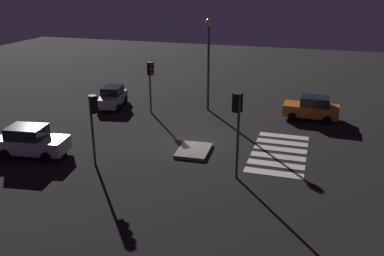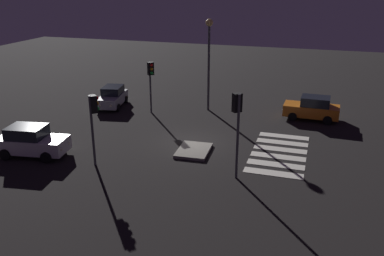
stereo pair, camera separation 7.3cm
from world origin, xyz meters
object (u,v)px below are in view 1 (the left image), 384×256
object	(u,v)px
car_white	(31,141)
traffic_light_north	(150,75)
car_silver	(112,97)
traffic_light_west	(94,113)
traffic_light_south	(237,115)
traffic_island	(194,151)
street_lamp	(209,48)
car_orange	(312,108)

from	to	relation	value
car_white	traffic_light_north	xyz separation A→B (m)	(9.61, -3.61, 2.14)
car_white	traffic_light_north	bearing A→B (deg)	61.14
car_silver	traffic_light_north	distance (m)	4.39
car_silver	traffic_light_west	size ratio (longest dim) A/B	0.98
car_white	traffic_light_south	xyz separation A→B (m)	(0.80, -11.99, 2.56)
car_white	traffic_light_south	distance (m)	12.29
traffic_island	street_lamp	xyz separation A→B (m)	(8.45, 1.41, 4.76)
car_orange	street_lamp	bearing A→B (deg)	1.95
traffic_island	traffic_light_west	xyz separation A→B (m)	(-3.26, 4.65, 2.95)
traffic_light_west	traffic_light_north	world-z (taller)	traffic_light_west
traffic_light_west	car_white	bearing A→B (deg)	132.07
car_white	traffic_light_west	world-z (taller)	traffic_light_west
traffic_light_north	traffic_island	bearing A→B (deg)	-4.00
car_orange	traffic_light_west	world-z (taller)	traffic_light_west
car_orange	car_white	xyz separation A→B (m)	(-11.76, 15.45, 0.03)
traffic_light_north	street_lamp	distance (m)	4.83
car_orange	traffic_light_south	world-z (taller)	traffic_light_south
car_white	traffic_light_south	world-z (taller)	traffic_light_south
car_silver	traffic_light_west	distance (m)	11.41
car_orange	traffic_light_west	size ratio (longest dim) A/B	1.01
car_orange	traffic_light_north	distance (m)	12.23
traffic_island	traffic_light_west	bearing A→B (deg)	125.07
traffic_island	car_silver	world-z (taller)	car_silver
street_lamp	traffic_light_south	bearing A→B (deg)	-157.86
traffic_island	car_silver	size ratio (longest dim) A/B	0.66
traffic_island	traffic_light_south	distance (m)	5.18
car_white	street_lamp	xyz separation A→B (m)	(11.75, -7.53, 3.97)
traffic_island	street_lamp	distance (m)	9.80
traffic_light_west	traffic_light_south	bearing A→B (deg)	-42.83
traffic_light_north	street_lamp	world-z (taller)	street_lamp
traffic_island	car_silver	xyz separation A→B (m)	(7.02, 9.06, 0.71)
car_silver	traffic_light_south	xyz separation A→B (m)	(-9.52, -12.10, 2.65)
traffic_light_north	car_orange	bearing A→B (deg)	56.04
car_orange	car_silver	world-z (taller)	car_orange
car_orange	car_silver	size ratio (longest dim) A/B	1.04
car_silver	traffic_light_north	world-z (taller)	traffic_light_north
car_silver	traffic_light_west	xyz separation A→B (m)	(-10.28, -4.41, 2.24)
traffic_light_south	traffic_light_west	bearing A→B (deg)	52.94
car_white	traffic_island	bearing A→B (deg)	11.98
traffic_light_west	street_lamp	size ratio (longest dim) A/B	0.57
traffic_island	car_orange	size ratio (longest dim) A/B	0.64
traffic_light_south	traffic_light_north	xyz separation A→B (m)	(8.82, 8.38, -0.43)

